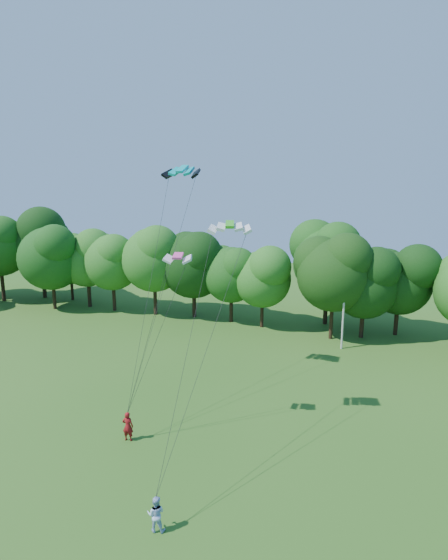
% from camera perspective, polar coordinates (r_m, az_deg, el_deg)
% --- Properties ---
extents(utility_pole, '(1.53, 0.49, 7.83)m').
position_cam_1_polar(utility_pole, '(43.64, 15.35, -3.66)').
color(utility_pole, '#B3B4AA').
rests_on(utility_pole, ground).
extents(kite_flyer_left, '(0.76, 0.56, 1.90)m').
position_cam_1_polar(kite_flyer_left, '(29.06, -12.45, -18.16)').
color(kite_flyer_left, maroon).
rests_on(kite_flyer_left, ground).
extents(kite_flyer_right, '(0.97, 0.83, 1.72)m').
position_cam_1_polar(kite_flyer_right, '(22.69, -8.88, -27.94)').
color(kite_flyer_right, '#ADC4F0').
rests_on(kite_flyer_right, ground).
extents(kite_teal, '(2.85, 1.32, 0.67)m').
position_cam_1_polar(kite_teal, '(33.92, -5.48, 14.23)').
color(kite_teal, '#059FA7').
rests_on(kite_teal, ground).
extents(kite_green, '(2.77, 1.83, 0.43)m').
position_cam_1_polar(kite_green, '(26.21, 0.76, 7.28)').
color(kite_green, green).
rests_on(kite_green, ground).
extents(kite_pink, '(1.83, 1.16, 0.35)m').
position_cam_1_polar(kite_pink, '(26.27, -6.04, 3.16)').
color(kite_pink, '#EF429E').
rests_on(kite_pink, ground).
extents(tree_back_west, '(8.89, 8.89, 12.94)m').
position_cam_1_polar(tree_back_west, '(59.88, -21.75, 3.97)').
color(tree_back_west, '#2F2113').
rests_on(tree_back_west, ground).
extents(tree_back_center, '(8.18, 8.18, 11.90)m').
position_cam_1_polar(tree_back_center, '(45.60, 14.16, 1.43)').
color(tree_back_center, black).
rests_on(tree_back_center, ground).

